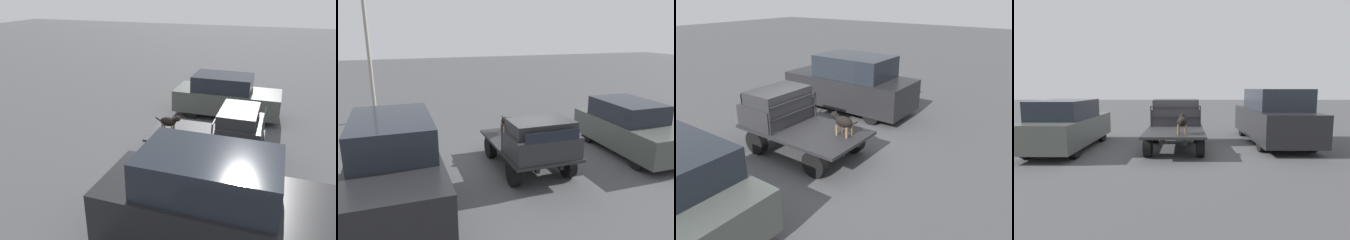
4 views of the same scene
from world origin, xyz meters
The scene contains 8 objects.
ground_plane centered at (0.00, 0.00, 0.00)m, with size 80.00×80.00×0.00m, color #474749.
flatbed_truck centered at (0.00, 0.00, 0.55)m, with size 3.49×1.96×0.75m.
truck_cab centered at (1.03, 0.00, 1.21)m, with size 1.27×1.84×0.97m.
truck_headboard centered at (0.35, 0.00, 1.25)m, with size 0.04×1.84×0.76m.
dog centered at (-1.13, -0.25, 1.13)m, with size 0.86×0.29×0.64m.
parked_sedan centered at (-0.04, 3.79, 0.86)m, with size 4.25×1.78×1.74m.
parked_pickup_far centered at (1.07, -3.80, 1.03)m, with size 4.89×2.00×2.12m.
light_pole_near centered at (-6.95, -4.54, 4.60)m, with size 0.47×0.47×6.95m.
Camera 2 is at (8.63, -3.67, 4.09)m, focal length 35.00 mm.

